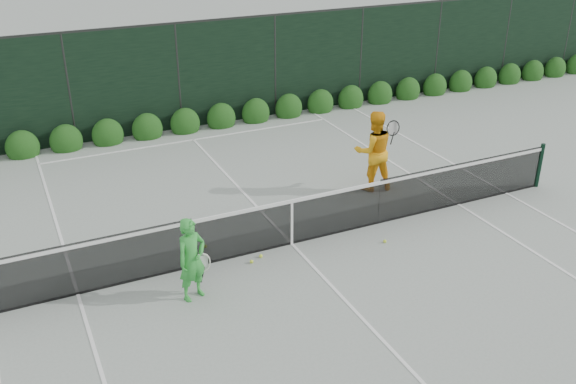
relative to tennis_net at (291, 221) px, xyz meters
name	(u,v)px	position (x,y,z in m)	size (l,w,h in m)	color
ground	(292,244)	(0.02, 0.00, -0.53)	(80.00, 80.00, 0.00)	gray
tennis_net	(291,221)	(0.00, 0.00, 0.00)	(12.90, 0.10, 1.07)	black
player_woman	(192,259)	(-2.27, -0.92, 0.22)	(0.67, 0.53, 1.50)	green
player_man	(374,151)	(2.84, 1.55, 0.42)	(1.05, 0.89, 1.90)	#FFAD15
court_lines	(292,244)	(0.02, 0.00, -0.53)	(11.03, 23.83, 0.01)	white
windscreen_fence	(368,239)	(0.02, -2.71, 0.98)	(32.00, 21.07, 3.06)	black
hedge_row	(185,124)	(0.02, 7.15, -0.30)	(31.66, 0.65, 0.94)	#163B10
tennis_balls	(276,251)	(-0.39, -0.17, -0.50)	(3.36, 1.40, 0.07)	#D5EF35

